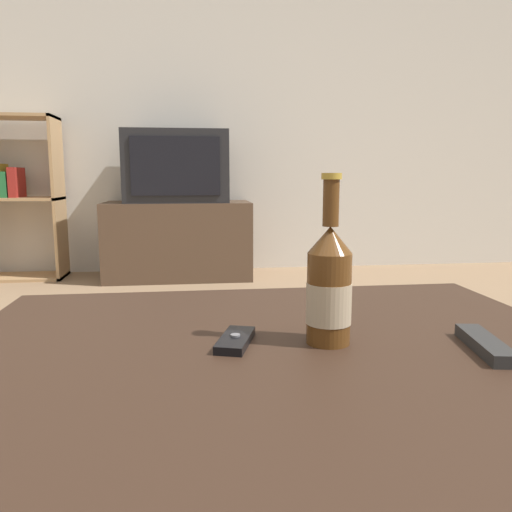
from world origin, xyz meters
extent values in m
cube|color=beige|center=(0.00, 3.02, 1.30)|extent=(8.00, 0.05, 2.60)
cube|color=#332116|center=(0.00, 0.00, 0.40)|extent=(1.07, 0.88, 0.04)
cylinder|color=black|center=(-0.47, 0.38, 0.19)|extent=(0.07, 0.07, 0.38)
cylinder|color=black|center=(0.47, 0.38, 0.19)|extent=(0.07, 0.07, 0.38)
cube|color=#4C3828|center=(-0.24, 2.71, 0.26)|extent=(0.98, 0.48, 0.53)
cube|color=black|center=(-0.24, 2.71, 0.76)|extent=(0.68, 0.45, 0.47)
cube|color=black|center=(-0.24, 2.48, 0.76)|extent=(0.56, 0.01, 0.37)
cube|color=tan|center=(-1.04, 2.81, 0.55)|extent=(0.02, 0.30, 1.10)
cube|color=tan|center=(-1.30, 2.81, 0.01)|extent=(0.53, 0.30, 0.02)
cube|color=tan|center=(-1.30, 2.81, 0.55)|extent=(0.53, 0.30, 0.02)
cube|color=tan|center=(-1.30, 2.81, 1.09)|extent=(0.53, 0.30, 0.02)
cube|color=#B7932D|center=(-1.41, 2.81, 0.67)|extent=(0.04, 0.21, 0.22)
cube|color=#236B38|center=(-1.36, 2.81, 0.64)|extent=(0.04, 0.21, 0.17)
cube|color=maroon|center=(-1.31, 2.81, 0.66)|extent=(0.05, 0.21, 0.20)
cylinder|color=#563314|center=(0.08, 0.03, 0.50)|extent=(0.07, 0.07, 0.15)
cylinder|color=tan|center=(0.08, 0.03, 0.49)|extent=(0.07, 0.07, 0.07)
cone|color=#563314|center=(0.08, 0.03, 0.60)|extent=(0.07, 0.07, 0.04)
cylinder|color=#563314|center=(0.08, 0.03, 0.66)|extent=(0.03, 0.03, 0.07)
cylinder|color=#B79333|center=(0.08, 0.03, 0.70)|extent=(0.03, 0.03, 0.01)
cube|color=black|center=(-0.07, 0.04, 0.43)|extent=(0.08, 0.12, 0.01)
cylinder|color=slate|center=(-0.07, 0.04, 0.44)|extent=(0.02, 0.02, 0.00)
cube|color=#282828|center=(0.32, -0.04, 0.43)|extent=(0.07, 0.16, 0.02)
camera|label=1|loc=(-0.13, -0.75, 0.70)|focal=35.00mm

